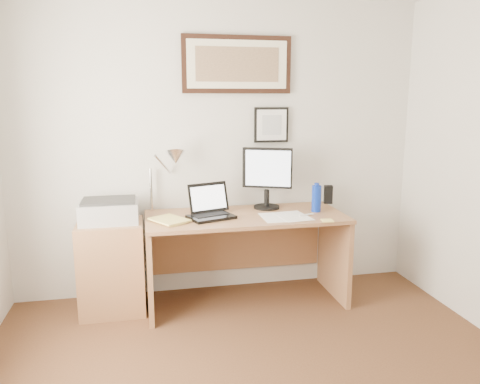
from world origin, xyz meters
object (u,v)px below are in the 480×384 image
object	(u,v)px
book	(158,223)
lcd_monitor	(267,175)
printer	(109,211)
side_cabinet	(112,268)
laptop	(210,210)
water_bottle	(316,198)
desk	(243,240)

from	to	relation	value
book	lcd_monitor	distance (m)	1.03
printer	side_cabinet	bearing A→B (deg)	-92.00
book	lcd_monitor	size ratio (longest dim) A/B	0.56
side_cabinet	lcd_monitor	distance (m)	1.47
lcd_monitor	printer	bearing A→B (deg)	-175.53
book	lcd_monitor	world-z (taller)	lcd_monitor
laptop	lcd_monitor	xyz separation A→B (m)	(0.52, 0.19, 0.23)
lcd_monitor	printer	distance (m)	1.32
book	laptop	world-z (taller)	laptop
water_bottle	side_cabinet	bearing A→B (deg)	178.14
side_cabinet	printer	bearing A→B (deg)	88.00
side_cabinet	laptop	xyz separation A→B (m)	(0.78, -0.05, 0.44)
book	desk	size ratio (longest dim) A/B	0.18
laptop	lcd_monitor	distance (m)	0.60
side_cabinet	lcd_monitor	world-z (taller)	lcd_monitor
side_cabinet	desk	size ratio (longest dim) A/B	0.46
water_bottle	laptop	distance (m)	0.89
side_cabinet	book	bearing A→B (deg)	-27.82
side_cabinet	desk	distance (m)	1.08
side_cabinet	water_bottle	distance (m)	1.74
laptop	book	bearing A→B (deg)	-161.38
book	water_bottle	bearing A→B (deg)	6.02
water_bottle	lcd_monitor	xyz separation A→B (m)	(-0.37, 0.19, 0.18)
desk	lcd_monitor	xyz separation A→B (m)	(0.23, 0.10, 0.53)
laptop	printer	bearing A→B (deg)	173.71
lcd_monitor	printer	xyz separation A→B (m)	(-1.30, -0.10, -0.22)
side_cabinet	printer	world-z (taller)	printer
laptop	printer	xyz separation A→B (m)	(-0.78, 0.09, 0.01)
desk	printer	xyz separation A→B (m)	(-1.07, -0.00, 0.30)
printer	lcd_monitor	bearing A→B (deg)	4.47
desk	lcd_monitor	size ratio (longest dim) A/B	3.08
book	printer	distance (m)	0.43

